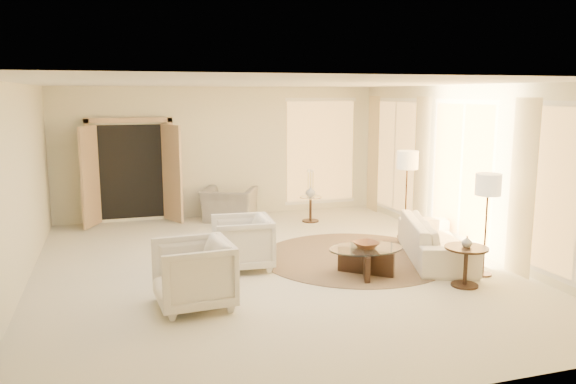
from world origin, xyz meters
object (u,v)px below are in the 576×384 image
object	(u,v)px
floor_lamp_near	(407,164)
side_vase	(311,191)
armchair_right	(193,271)
end_table	(466,259)
armchair_left	(242,240)
coffee_table	(366,258)
accent_chair	(229,199)
floor_lamp_far	(488,189)
end_vase	(467,242)
sofa	(436,239)
bowl	(366,245)
side_table	(311,206)

from	to	relation	value
floor_lamp_near	side_vase	world-z (taller)	floor_lamp_near
armchair_right	end_table	xyz separation A→B (m)	(3.72, -0.36, -0.08)
armchair_left	floor_lamp_near	world-z (taller)	floor_lamp_near
armchair_left	coffee_table	distance (m)	1.89
armchair_left	end_table	bearing A→B (deg)	62.44
accent_chair	coffee_table	distance (m)	4.32
accent_chair	coffee_table	xyz separation A→B (m)	(1.20, -4.15, -0.20)
floor_lamp_far	end_vase	bearing A→B (deg)	-148.52
coffee_table	end_table	size ratio (longest dim) A/B	2.28
end_table	floor_lamp_near	world-z (taller)	floor_lamp_near
side_vase	coffee_table	bearing A→B (deg)	-96.48
end_table	sofa	bearing A→B (deg)	75.83
accent_chair	floor_lamp_far	bearing A→B (deg)	147.27
coffee_table	floor_lamp_far	distance (m)	2.02
end_vase	sofa	bearing A→B (deg)	75.83
bowl	side_vase	bearing A→B (deg)	83.52
side_vase	end_table	bearing A→B (deg)	-80.99
coffee_table	floor_lamp_near	distance (m)	2.69
armchair_left	floor_lamp_far	size ratio (longest dim) A/B	0.59
bowl	end_vase	xyz separation A→B (m)	(1.11, -0.87, 0.18)
accent_chair	side_table	world-z (taller)	accent_chair
armchair_right	side_vase	size ratio (longest dim) A/B	4.17
end_table	side_vase	size ratio (longest dim) A/B	2.64
bowl	end_table	bearing A→B (deg)	-38.15
coffee_table	bowl	bearing A→B (deg)	0.00
accent_chair	floor_lamp_near	xyz separation A→B (m)	(2.86, -2.34, 0.92)
end_table	bowl	xyz separation A→B (m)	(-1.11, 0.87, 0.07)
sofa	side_vase	distance (m)	3.33
armchair_left	armchair_right	xyz separation A→B (m)	(-0.93, -1.38, 0.03)
sofa	coffee_table	distance (m)	1.49
armchair_right	end_table	bearing A→B (deg)	80.85
armchair_right	bowl	bearing A→B (deg)	97.48
sofa	side_vase	bearing A→B (deg)	37.65
armchair_left	side_table	distance (m)	3.41
floor_lamp_far	side_vase	size ratio (longest dim) A/B	6.71
armchair_left	accent_chair	bearing A→B (deg)	176.22
end_vase	floor_lamp_far	bearing A→B (deg)	31.48
accent_chair	floor_lamp_far	distance (m)	5.55
armchair_left	side_vase	distance (m)	3.41
sofa	bowl	distance (m)	1.50
end_table	floor_lamp_far	size ratio (longest dim) A/B	0.39
armchair_right	end_vase	size ratio (longest dim) A/B	6.07
accent_chair	floor_lamp_far	size ratio (longest dim) A/B	0.70
sofa	bowl	size ratio (longest dim) A/B	6.06
bowl	coffee_table	bearing A→B (deg)	0.00
armchair_right	bowl	distance (m)	2.66
armchair_right	floor_lamp_near	distance (m)	4.94
floor_lamp_far	floor_lamp_near	bearing A→B (deg)	90.00
armchair_right	end_vase	world-z (taller)	armchair_right
side_table	armchair_left	bearing A→B (deg)	-127.57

